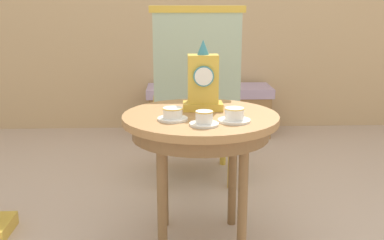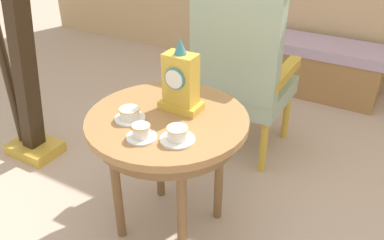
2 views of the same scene
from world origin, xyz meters
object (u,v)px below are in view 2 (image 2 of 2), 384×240
at_px(side_table, 168,132).
at_px(mantel_clock, 181,82).
at_px(window_bench, 314,67).
at_px(teacup_right, 141,133).
at_px(teacup_center, 177,135).
at_px(armchair, 241,69).
at_px(teacup_left, 130,114).
at_px(harp, 16,50).

distance_m(side_table, mantel_clock, 0.23).
height_order(mantel_clock, window_bench, mantel_clock).
relative_size(side_table, teacup_right, 5.80).
distance_m(side_table, teacup_right, 0.22).
bearing_deg(window_bench, teacup_center, -91.34).
height_order(side_table, armchair, armchair).
distance_m(teacup_left, window_bench, 2.10).
xyz_separation_m(side_table, mantel_clock, (0.02, 0.09, 0.21)).
height_order(teacup_right, mantel_clock, mantel_clock).
bearing_deg(side_table, teacup_right, -88.79).
distance_m(armchair, window_bench, 1.21).
height_order(teacup_left, harp, harp).
relative_size(armchair, window_bench, 1.04).
relative_size(teacup_center, armchair, 0.13).
bearing_deg(mantel_clock, armchair, 90.14).
bearing_deg(mantel_clock, side_table, -99.95).
distance_m(side_table, harp, 1.11).
xyz_separation_m(teacup_right, mantel_clock, (0.01, 0.29, 0.11)).
xyz_separation_m(teacup_right, armchair, (0.01, 0.98, -0.09)).
height_order(teacup_left, window_bench, teacup_left).
bearing_deg(harp, side_table, -5.85).
distance_m(teacup_left, teacup_center, 0.27).
height_order(mantel_clock, harp, harp).
bearing_deg(harp, teacup_left, -12.36).
height_order(side_table, teacup_left, teacup_left).
relative_size(side_table, window_bench, 0.66).
bearing_deg(teacup_center, teacup_left, 171.69).
relative_size(mantel_clock, armchair, 0.29).
bearing_deg(teacup_left, teacup_center, -8.31).
height_order(side_table, mantel_clock, mantel_clock).
bearing_deg(side_table, teacup_center, -44.90).
relative_size(mantel_clock, window_bench, 0.31).
distance_m(teacup_left, teacup_right, 0.16).
bearing_deg(armchair, mantel_clock, -89.86).
distance_m(armchair, harp, 1.30).
bearing_deg(side_table, armchair, 88.94).
height_order(teacup_center, armchair, armchair).
distance_m(teacup_center, harp, 1.26).
distance_m(side_table, armchair, 0.79).
height_order(teacup_right, teacup_center, same).
height_order(teacup_right, armchair, armchair).
height_order(teacup_left, armchair, armchair).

